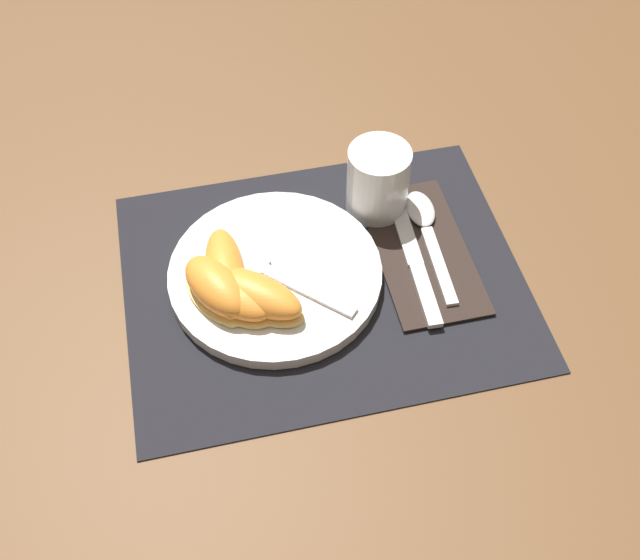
{
  "coord_description": "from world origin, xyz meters",
  "views": [
    {
      "loc": [
        -0.12,
        -0.51,
        0.69
      ],
      "look_at": [
        -0.01,
        -0.02,
        0.02
      ],
      "focal_mm": 42.0,
      "sensor_mm": 36.0,
      "label": 1
    }
  ],
  "objects_px": {
    "spoon": "(425,223)",
    "citrus_wedge_2": "(233,295)",
    "knife": "(413,254)",
    "citrus_wedge_1": "(217,288)",
    "plate": "(275,274)",
    "juice_glass": "(378,184)",
    "citrus_wedge_0": "(226,274)",
    "citrus_wedge_3": "(255,295)",
    "fork": "(270,272)"
  },
  "relations": [
    {
      "from": "knife",
      "to": "citrus_wedge_1",
      "type": "distance_m",
      "value": 0.23
    },
    {
      "from": "spoon",
      "to": "citrus_wedge_0",
      "type": "relative_size",
      "value": 1.33
    },
    {
      "from": "spoon",
      "to": "juice_glass",
      "type": "bearing_deg",
      "value": 136.18
    },
    {
      "from": "juice_glass",
      "to": "spoon",
      "type": "relative_size",
      "value": 0.52
    },
    {
      "from": "spoon",
      "to": "citrus_wedge_0",
      "type": "xyz_separation_m",
      "value": [
        -0.25,
        -0.04,
        0.02
      ]
    },
    {
      "from": "fork",
      "to": "citrus_wedge_1",
      "type": "bearing_deg",
      "value": -161.62
    },
    {
      "from": "spoon",
      "to": "citrus_wedge_3",
      "type": "height_order",
      "value": "citrus_wedge_3"
    },
    {
      "from": "fork",
      "to": "citrus_wedge_2",
      "type": "relative_size",
      "value": 1.36
    },
    {
      "from": "citrus_wedge_3",
      "to": "citrus_wedge_2",
      "type": "bearing_deg",
      "value": 168.54
    },
    {
      "from": "plate",
      "to": "citrus_wedge_1",
      "type": "height_order",
      "value": "citrus_wedge_1"
    },
    {
      "from": "plate",
      "to": "fork",
      "type": "xyz_separation_m",
      "value": [
        -0.01,
        -0.0,
        0.01
      ]
    },
    {
      "from": "citrus_wedge_2",
      "to": "citrus_wedge_3",
      "type": "distance_m",
      "value": 0.02
    },
    {
      "from": "spoon",
      "to": "citrus_wedge_1",
      "type": "height_order",
      "value": "citrus_wedge_1"
    },
    {
      "from": "spoon",
      "to": "citrus_wedge_0",
      "type": "bearing_deg",
      "value": -170.32
    },
    {
      "from": "citrus_wedge_0",
      "to": "citrus_wedge_2",
      "type": "bearing_deg",
      "value": -82.84
    },
    {
      "from": "juice_glass",
      "to": "citrus_wedge_0",
      "type": "bearing_deg",
      "value": -155.82
    },
    {
      "from": "knife",
      "to": "plate",
      "type": "bearing_deg",
      "value": 178.24
    },
    {
      "from": "citrus_wedge_0",
      "to": "juice_glass",
      "type": "bearing_deg",
      "value": 24.18
    },
    {
      "from": "fork",
      "to": "citrus_wedge_2",
      "type": "distance_m",
      "value": 0.06
    },
    {
      "from": "citrus_wedge_1",
      "to": "citrus_wedge_2",
      "type": "distance_m",
      "value": 0.02
    },
    {
      "from": "plate",
      "to": "citrus_wedge_2",
      "type": "relative_size",
      "value": 2.21
    },
    {
      "from": "citrus_wedge_2",
      "to": "citrus_wedge_0",
      "type": "bearing_deg",
      "value": 97.16
    },
    {
      "from": "citrus_wedge_3",
      "to": "plate",
      "type": "bearing_deg",
      "value": 54.47
    },
    {
      "from": "plate",
      "to": "citrus_wedge_0",
      "type": "height_order",
      "value": "citrus_wedge_0"
    },
    {
      "from": "plate",
      "to": "juice_glass",
      "type": "distance_m",
      "value": 0.17
    },
    {
      "from": "knife",
      "to": "citrus_wedge_3",
      "type": "bearing_deg",
      "value": -169.32
    },
    {
      "from": "juice_glass",
      "to": "plate",
      "type": "bearing_deg",
      "value": -149.61
    },
    {
      "from": "knife",
      "to": "citrus_wedge_1",
      "type": "height_order",
      "value": "citrus_wedge_1"
    },
    {
      "from": "juice_glass",
      "to": "citrus_wedge_1",
      "type": "height_order",
      "value": "juice_glass"
    },
    {
      "from": "citrus_wedge_0",
      "to": "citrus_wedge_2",
      "type": "distance_m",
      "value": 0.03
    },
    {
      "from": "citrus_wedge_0",
      "to": "citrus_wedge_1",
      "type": "relative_size",
      "value": 1.17
    },
    {
      "from": "knife",
      "to": "citrus_wedge_1",
      "type": "xyz_separation_m",
      "value": [
        -0.23,
        -0.02,
        0.03
      ]
    },
    {
      "from": "citrus_wedge_0",
      "to": "citrus_wedge_2",
      "type": "relative_size",
      "value": 1.19
    },
    {
      "from": "plate",
      "to": "citrus_wedge_2",
      "type": "bearing_deg",
      "value": -144.85
    },
    {
      "from": "spoon",
      "to": "knife",
      "type": "bearing_deg",
      "value": -124.18
    },
    {
      "from": "citrus_wedge_1",
      "to": "citrus_wedge_3",
      "type": "bearing_deg",
      "value": -23.0
    },
    {
      "from": "plate",
      "to": "citrus_wedge_3",
      "type": "xyz_separation_m",
      "value": [
        -0.03,
        -0.04,
        0.02
      ]
    },
    {
      "from": "plate",
      "to": "spoon",
      "type": "bearing_deg",
      "value": 10.83
    },
    {
      "from": "citrus_wedge_0",
      "to": "citrus_wedge_3",
      "type": "relative_size",
      "value": 1.07
    },
    {
      "from": "juice_glass",
      "to": "citrus_wedge_2",
      "type": "distance_m",
      "value": 0.23
    },
    {
      "from": "fork",
      "to": "citrus_wedge_2",
      "type": "xyz_separation_m",
      "value": [
        -0.05,
        -0.03,
        0.01
      ]
    },
    {
      "from": "plate",
      "to": "juice_glass",
      "type": "xyz_separation_m",
      "value": [
        0.14,
        0.08,
        0.03
      ]
    },
    {
      "from": "plate",
      "to": "knife",
      "type": "relative_size",
      "value": 1.12
    },
    {
      "from": "citrus_wedge_1",
      "to": "citrus_wedge_2",
      "type": "relative_size",
      "value": 1.02
    },
    {
      "from": "citrus_wedge_1",
      "to": "citrus_wedge_3",
      "type": "distance_m",
      "value": 0.04
    },
    {
      "from": "knife",
      "to": "citrus_wedge_2",
      "type": "distance_m",
      "value": 0.22
    },
    {
      "from": "spoon",
      "to": "citrus_wedge_2",
      "type": "relative_size",
      "value": 1.58
    },
    {
      "from": "citrus_wedge_1",
      "to": "citrus_wedge_3",
      "type": "relative_size",
      "value": 0.91
    },
    {
      "from": "juice_glass",
      "to": "fork",
      "type": "bearing_deg",
      "value": -149.38
    },
    {
      "from": "juice_glass",
      "to": "fork",
      "type": "distance_m",
      "value": 0.17
    }
  ]
}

